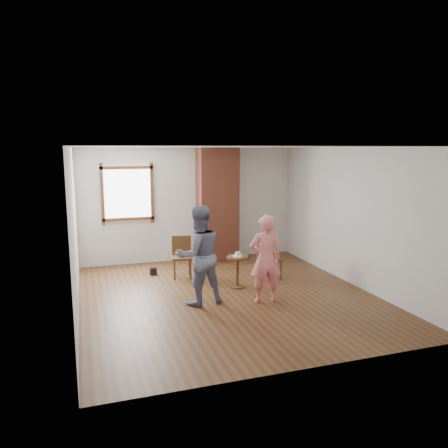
{
  "coord_description": "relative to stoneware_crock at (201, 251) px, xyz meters",
  "views": [
    {
      "loc": [
        -2.37,
        -7.0,
        2.57
      ],
      "look_at": [
        0.2,
        0.8,
        1.15
      ],
      "focal_mm": 35.0,
      "sensor_mm": 36.0,
      "label": 1
    }
  ],
  "objects": [
    {
      "name": "ground",
      "position": [
        -0.18,
        -2.4,
        -0.26
      ],
      "size": [
        5.5,
        5.5,
        0.0
      ],
      "primitive_type": "plane",
      "color": "brown",
      "rests_on": "ground"
    },
    {
      "name": "room_shell",
      "position": [
        -0.23,
        -1.79,
        1.55
      ],
      "size": [
        5.04,
        5.52,
        2.62
      ],
      "color": "silver",
      "rests_on": "ground"
    },
    {
      "name": "brick_chimney",
      "position": [
        0.42,
        0.1,
        1.04
      ],
      "size": [
        0.9,
        0.5,
        2.6
      ],
      "primitive_type": "cube",
      "color": "#A5543A",
      "rests_on": "ground"
    },
    {
      "name": "stoneware_crock",
      "position": [
        0.0,
        0.0,
        0.0
      ],
      "size": [
        0.46,
        0.46,
        0.51
      ],
      "primitive_type": "cylinder",
      "rotation": [
        0.0,
        0.0,
        -0.17
      ],
      "color": "#C5AB8E",
      "rests_on": "ground"
    },
    {
      "name": "dark_pot",
      "position": [
        -1.21,
        -0.67,
        -0.18
      ],
      "size": [
        0.19,
        0.19,
        0.15
      ],
      "primitive_type": "cylinder",
      "rotation": [
        0.0,
        0.0,
        0.34
      ],
      "color": "black",
      "rests_on": "ground"
    },
    {
      "name": "dining_chair_left",
      "position": [
        -0.67,
        -0.98,
        0.21
      ],
      "size": [
        0.45,
        0.45,
        0.83
      ],
      "rotation": [
        0.0,
        0.0,
        -0.17
      ],
      "color": "brown",
      "rests_on": "ground"
    },
    {
      "name": "dining_chair_right",
      "position": [
        0.92,
        -1.68,
        0.21
      ],
      "size": [
        0.47,
        0.47,
        0.83
      ],
      "rotation": [
        0.0,
        0.0,
        0.24
      ],
      "color": "brown",
      "rests_on": "ground"
    },
    {
      "name": "side_table",
      "position": [
        0.16,
        -1.99,
        0.15
      ],
      "size": [
        0.4,
        0.4,
        0.6
      ],
      "color": "brown",
      "rests_on": "ground"
    },
    {
      "name": "cake_plate",
      "position": [
        0.16,
        -1.99,
        0.35
      ],
      "size": [
        0.18,
        0.18,
        0.01
      ],
      "primitive_type": "cylinder",
      "color": "white",
      "rests_on": "side_table"
    },
    {
      "name": "cake_slice",
      "position": [
        0.17,
        -1.99,
        0.38
      ],
      "size": [
        0.08,
        0.07,
        0.06
      ],
      "primitive_type": "cube",
      "color": "white",
      "rests_on": "cake_plate"
    },
    {
      "name": "man",
      "position": [
        -0.75,
        -2.61,
        0.58
      ],
      "size": [
        0.89,
        0.74,
        1.67
      ],
      "primitive_type": "imported",
      "rotation": [
        0.0,
        0.0,
        3.28
      ],
      "color": "#121733",
      "rests_on": "ground"
    },
    {
      "name": "person_pink",
      "position": [
        0.34,
        -2.88,
        0.49
      ],
      "size": [
        0.59,
        0.43,
        1.5
      ],
      "primitive_type": "imported",
      "rotation": [
        0.0,
        0.0,
        3.0
      ],
      "color": "#FA7D7E",
      "rests_on": "ground"
    }
  ]
}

